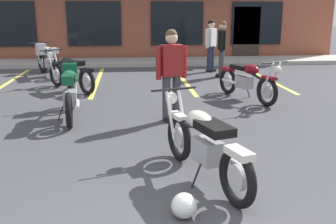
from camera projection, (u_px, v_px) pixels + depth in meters
The scene contains 13 objects.
ground_plane at pixel (151, 131), 6.71m from camera, with size 80.00×80.00×0.00m, color #3D3D42.
sidewalk_kerb at pixel (137, 62), 14.94m from camera, with size 22.00×1.80×0.14m, color #A8A59E.
brick_storefront_building at pixel (134, 9), 18.29m from camera, with size 16.34×6.76×4.03m.
painted_stall_lines at pixel (141, 80), 11.49m from camera, with size 7.58×4.80×0.01m.
motorcycle_foreground_classic at pixel (204, 143), 4.72m from camera, with size 0.97×2.05×0.98m.
motorcycle_red_sportbike at pixel (70, 72), 9.97m from camera, with size 1.52×1.77×0.98m.
motorcycle_black_cruiser at pixel (70, 89), 7.54m from camera, with size 0.67×2.11×0.98m.
motorcycle_silver_naked at pixel (247, 80), 8.92m from camera, with size 1.05×2.02×0.98m.
motorcycle_blue_standard at pixel (48, 59), 12.20m from camera, with size 1.28×1.91×0.98m.
person_in_black_shirt at pixel (222, 45), 11.85m from camera, with size 0.36×0.60×1.68m.
person_in_shorts_foreground at pixel (172, 70), 7.14m from camera, with size 0.60×0.35×1.68m.
person_by_back_row at pixel (211, 43), 12.86m from camera, with size 0.45×0.53×1.68m.
helmet_on_pavement at pixel (184, 206), 3.92m from camera, with size 0.26×0.26×0.26m.
Camera 1 is at (-0.36, -2.35, 2.02)m, focal length 42.26 mm.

